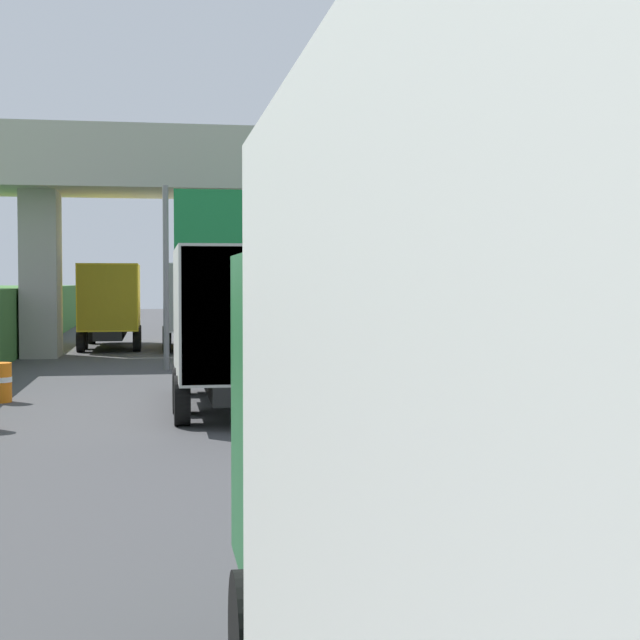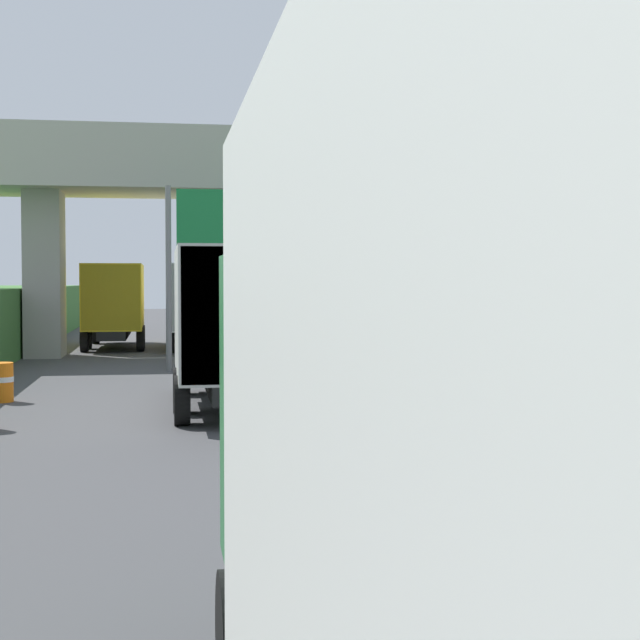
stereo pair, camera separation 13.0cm
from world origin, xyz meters
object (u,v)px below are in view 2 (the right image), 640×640
(overhead_highway_sign, at_px, (260,234))
(truck_yellow, at_px, (115,301))
(speed_limit_sign, at_px, (554,329))
(truck_white, at_px, (196,301))
(car_red, at_px, (419,342))
(truck_green, at_px, (589,520))
(truck_silver, at_px, (230,319))
(construction_barrel_5, at_px, (1,382))

(overhead_highway_sign, xyz_separation_m, truck_yellow, (-4.98, 10.58, -2.31))
(speed_limit_sign, distance_m, truck_white, 17.59)
(speed_limit_sign, bearing_deg, truck_yellow, 127.61)
(speed_limit_sign, distance_m, car_red, 5.39)
(truck_yellow, xyz_separation_m, truck_white, (3.29, -1.02, 0.00))
(truck_green, xyz_separation_m, car_red, (6.53, 26.34, -1.08))
(speed_limit_sign, xyz_separation_m, truck_green, (-8.99, -21.58, 0.46))
(speed_limit_sign, bearing_deg, truck_green, -112.61)
(truck_yellow, height_order, car_red, truck_yellow)
(truck_silver, bearing_deg, truck_white, 90.22)
(truck_white, bearing_deg, truck_yellow, 162.84)
(truck_yellow, xyz_separation_m, truck_silver, (3.36, -19.91, 0.00))
(truck_green, bearing_deg, truck_white, 90.15)
(truck_silver, bearing_deg, truck_yellow, 99.59)
(overhead_highway_sign, xyz_separation_m, truck_green, (-1.59, -27.07, -2.31))
(truck_yellow, xyz_separation_m, construction_barrel_5, (-1.72, -17.90, -1.47))
(truck_green, xyz_separation_m, truck_silver, (-0.03, 17.74, 0.00))
(construction_barrel_5, bearing_deg, truck_white, 73.46)
(overhead_highway_sign, bearing_deg, truck_silver, -99.82)
(overhead_highway_sign, bearing_deg, speed_limit_sign, -36.56)
(truck_green, bearing_deg, speed_limit_sign, 67.39)
(overhead_highway_sign, bearing_deg, car_red, -8.44)
(overhead_highway_sign, bearing_deg, truck_yellow, 115.20)
(truck_yellow, bearing_deg, truck_green, -84.86)
(truck_yellow, height_order, truck_green, same)
(truck_green, distance_m, construction_barrel_5, 20.45)
(speed_limit_sign, distance_m, truck_green, 23.38)
(overhead_highway_sign, distance_m, truck_white, 9.98)
(speed_limit_sign, distance_m, truck_yellow, 20.29)
(truck_silver, distance_m, construction_barrel_5, 5.66)
(truck_yellow, height_order, construction_barrel_5, truck_yellow)
(overhead_highway_sign, height_order, truck_white, overhead_highway_sign)
(truck_silver, distance_m, car_red, 10.87)
(truck_green, relative_size, car_red, 1.78)
(speed_limit_sign, relative_size, truck_green, 0.31)
(overhead_highway_sign, height_order, truck_green, overhead_highway_sign)
(truck_white, relative_size, car_red, 1.78)
(construction_barrel_5, bearing_deg, truck_green, -75.49)
(truck_white, distance_m, truck_green, 36.63)
(truck_yellow, relative_size, truck_white, 1.00)
(truck_yellow, bearing_deg, construction_barrel_5, -95.49)
(car_red, height_order, construction_barrel_5, car_red)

